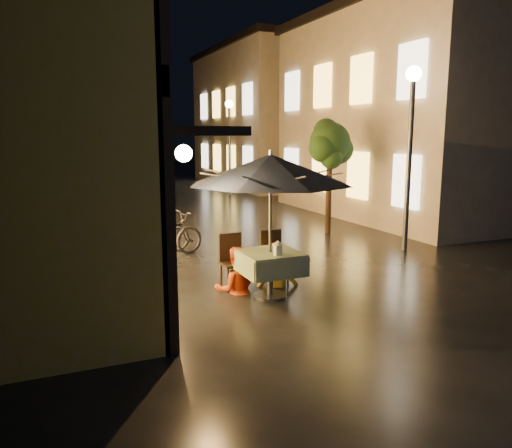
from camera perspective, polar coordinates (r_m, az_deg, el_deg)
name	(u,v)px	position (r m, az deg, el deg)	size (l,w,h in m)	color
ground	(343,288)	(9.11, 9.97, -7.25)	(90.00, 90.00, 0.00)	black
east_building_near	(428,114)	(18.46, 19.04, 11.81)	(7.30, 9.30, 6.80)	#C5B09D
east_building_far	(281,117)	(28.10, 2.86, 12.09)	(7.30, 10.30, 7.30)	#C5B09D
street_tree	(330,145)	(13.81, 8.47, 8.88)	(1.43, 1.20, 3.15)	black
streetlamp_near	(411,125)	(12.11, 17.29, 10.73)	(0.36, 0.36, 4.23)	#59595E
streetlamp_far	(229,130)	(22.64, -3.05, 10.68)	(0.36, 0.36, 4.23)	#59595E
cafe_table	(270,263)	(8.38, 1.62, -4.46)	(0.99, 0.99, 0.78)	#59595E
patio_umbrella	(271,169)	(8.13, 1.67, 6.25)	(2.71, 2.71, 2.46)	#59595E
cafe_chair_left	(232,258)	(8.91, -2.72, -3.91)	(0.42, 0.42, 0.97)	black
cafe_chair_right	(273,254)	(9.21, 1.96, -3.44)	(0.42, 0.42, 0.97)	black
table_lantern	(278,247)	(8.05, 2.51, -2.66)	(0.16, 0.16, 0.25)	white
person_orange	(236,248)	(8.64, -2.35, -2.72)	(0.75, 0.59, 1.55)	#DA4314
person_yellow	(278,244)	(8.99, 2.49, -2.32)	(0.98, 0.57, 1.52)	gold
bicycle_0	(164,236)	(11.21, -10.50, -1.32)	(0.67, 1.92, 1.01)	black
bicycle_1	(155,231)	(11.89, -11.44, -0.84)	(0.45, 1.58, 0.95)	black
bicycle_2	(147,228)	(12.84, -12.32, -0.40)	(0.53, 1.53, 0.80)	black
bicycle_3	(142,214)	(14.33, -12.91, 1.08)	(0.47, 1.68, 1.01)	black
bicycle_4	(131,216)	(14.66, -14.12, 0.90)	(0.56, 1.62, 0.85)	black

